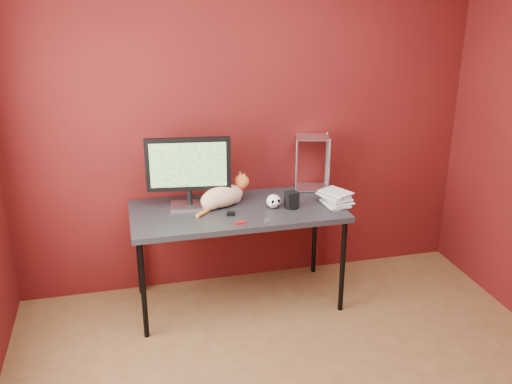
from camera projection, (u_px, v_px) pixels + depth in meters
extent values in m
cube|color=#4C0E0E|center=(245.00, 119.00, 4.22)|extent=(3.50, 0.02, 2.60)
cube|color=black|center=(237.00, 211.00, 4.04)|extent=(1.50, 0.70, 0.04)
cylinder|color=black|center=(143.00, 290.00, 3.75)|extent=(0.04, 0.04, 0.71)
cylinder|color=black|center=(343.00, 266.00, 4.06)|extent=(0.04, 0.04, 0.71)
cylinder|color=black|center=(139.00, 251.00, 4.29)|extent=(0.04, 0.04, 0.71)
cylinder|color=black|center=(315.00, 232.00, 4.61)|extent=(0.04, 0.04, 0.71)
cube|color=silver|center=(190.00, 206.00, 4.06)|extent=(0.30, 0.23, 0.02)
cylinder|color=black|center=(190.00, 197.00, 4.04)|extent=(0.04, 0.04, 0.12)
cube|color=black|center=(188.00, 164.00, 3.95)|extent=(0.59, 0.12, 0.38)
cube|color=#1E4F15|center=(188.00, 164.00, 3.95)|extent=(0.52, 0.08, 0.32)
ellipsoid|color=#BE7228|center=(223.00, 196.00, 4.05)|extent=(0.37, 0.28, 0.15)
ellipsoid|color=#BE7228|center=(211.00, 201.00, 4.01)|extent=(0.20, 0.19, 0.12)
sphere|color=white|center=(234.00, 196.00, 4.11)|extent=(0.11, 0.11, 0.11)
sphere|color=#C66D26|center=(242.00, 182.00, 4.12)|extent=(0.11, 0.11, 0.11)
cone|color=#C66D26|center=(244.00, 175.00, 4.08)|extent=(0.03, 0.03, 0.04)
cone|color=#C66D26|center=(240.00, 174.00, 4.12)|extent=(0.03, 0.03, 0.04)
cylinder|color=red|center=(240.00, 188.00, 4.12)|extent=(0.08, 0.08, 0.01)
cylinder|color=#C66D26|center=(204.00, 212.00, 3.94)|extent=(0.14, 0.14, 0.03)
ellipsoid|color=white|center=(274.00, 201.00, 4.03)|extent=(0.10, 0.10, 0.10)
ellipsoid|color=black|center=(272.00, 202.00, 3.99)|extent=(0.03, 0.01, 0.03)
ellipsoid|color=black|center=(278.00, 201.00, 4.00)|extent=(0.03, 0.01, 0.03)
cube|color=black|center=(275.00, 206.00, 4.00)|extent=(0.06, 0.01, 0.01)
cylinder|color=black|center=(292.00, 207.00, 4.05)|extent=(0.10, 0.10, 0.02)
cube|color=black|center=(292.00, 199.00, 4.03)|extent=(0.10, 0.09, 0.10)
imported|color=beige|center=(326.00, 192.00, 4.05)|extent=(0.17, 0.22, 0.21)
imported|color=beige|center=(328.00, 163.00, 3.98)|extent=(0.19, 0.24, 0.21)
imported|color=beige|center=(329.00, 133.00, 3.90)|extent=(0.21, 0.25, 0.21)
imported|color=beige|center=(331.00, 102.00, 3.82)|extent=(0.23, 0.26, 0.21)
imported|color=beige|center=(332.00, 70.00, 3.75)|extent=(0.24, 0.26, 0.21)
cylinder|color=silver|center=(300.00, 168.00, 4.23)|extent=(0.01, 0.01, 0.42)
cylinder|color=silver|center=(332.00, 165.00, 4.28)|extent=(0.01, 0.01, 0.42)
cylinder|color=silver|center=(292.00, 160.00, 4.41)|extent=(0.01, 0.01, 0.42)
cylinder|color=silver|center=(322.00, 158.00, 4.47)|extent=(0.01, 0.01, 0.42)
cube|color=silver|center=(311.00, 187.00, 4.42)|extent=(0.29, 0.26, 0.01)
cube|color=silver|center=(313.00, 137.00, 4.28)|extent=(0.29, 0.26, 0.01)
cube|color=#A50C11|center=(241.00, 223.00, 3.78)|extent=(0.08, 0.03, 0.01)
cube|color=black|center=(231.00, 214.00, 3.92)|extent=(0.06, 0.04, 0.03)
cylinder|color=silver|center=(267.00, 220.00, 3.84)|extent=(0.04, 0.04, 0.00)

